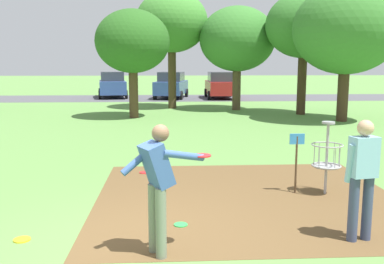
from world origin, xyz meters
TOP-DOWN VIEW (x-y plane):
  - ground_plane at (0.00, 0.00)m, footprint 160.00×160.00m
  - dirt_tee_pad at (1.88, 2.07)m, footprint 5.54×5.07m
  - disc_golf_basket at (3.35, 2.24)m, footprint 0.98×0.58m
  - player_foreground_watching at (0.30, -0.23)m, footprint 1.17×0.49m
  - player_throwing at (3.09, 0.07)m, footprint 0.49×0.43m
  - frisbee_near_basket at (0.61, 0.76)m, footprint 0.21×0.21m
  - frisbee_by_tee at (0.07, 4.67)m, footprint 0.22×0.22m
  - frisbee_far_right at (-1.64, 0.33)m, footprint 0.24×0.24m
  - frisbee_scattered_a at (-0.12, 3.99)m, footprint 0.23×0.23m
  - tree_near_left at (-1.11, 14.01)m, footprint 3.30×3.30m
  - tree_near_right at (0.68, 18.05)m, footprint 3.85×3.85m
  - tree_mid_center at (4.06, 17.05)m, footprint 3.93×3.93m
  - tree_mid_right at (7.85, 12.31)m, footprint 4.42×4.42m
  - tree_far_left at (6.87, 14.88)m, footprint 3.62×3.62m
  - parking_lot_strip at (0.00, 25.03)m, footprint 36.00×6.00m
  - parked_car_leftmost at (-3.53, 25.77)m, footprint 2.44×4.42m
  - parked_car_center_left at (0.69, 24.98)m, footprint 2.54×4.46m
  - parked_car_center_right at (4.13, 24.66)m, footprint 1.98×4.20m

SIDE VIEW (x-z plane):
  - ground_plane at x=0.00m, z-range 0.00..0.00m
  - parking_lot_strip at x=0.00m, z-range 0.00..0.01m
  - dirt_tee_pad at x=1.88m, z-range 0.00..0.01m
  - frisbee_near_basket at x=0.61m, z-range 0.00..0.02m
  - frisbee_by_tee at x=0.07m, z-range 0.00..0.02m
  - frisbee_far_right at x=-1.64m, z-range 0.00..0.02m
  - frisbee_scattered_a at x=-0.12m, z-range 0.00..0.02m
  - disc_golf_basket at x=3.35m, z-range 0.06..1.45m
  - parked_car_leftmost at x=-3.53m, z-range 0.00..1.84m
  - parked_car_center_left at x=0.69m, z-range 0.00..1.84m
  - parked_car_center_right at x=4.13m, z-range 0.00..1.84m
  - player_throwing at x=3.09m, z-range 0.11..1.82m
  - player_foreground_watching at x=0.30m, z-range 0.13..1.84m
  - tree_near_left at x=-1.11m, z-range 0.98..5.80m
  - tree_mid_center at x=4.06m, z-range 0.99..6.36m
  - tree_mid_right at x=7.85m, z-range 0.98..6.72m
  - tree_far_left at x=6.87m, z-range 1.31..7.07m
  - tree_near_right at x=0.68m, z-range 1.47..7.74m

